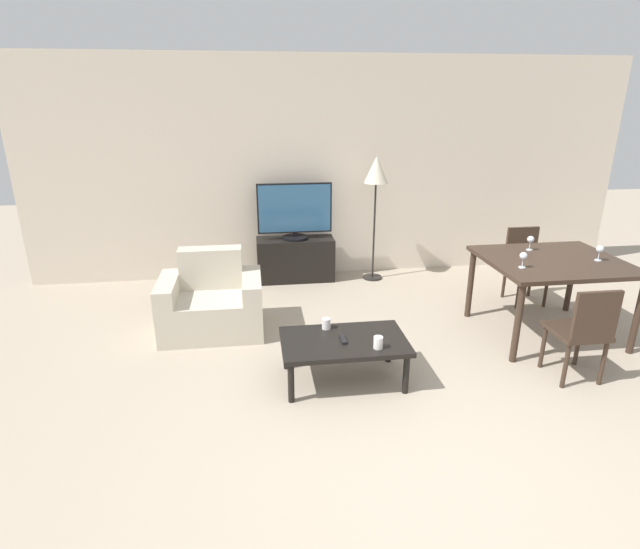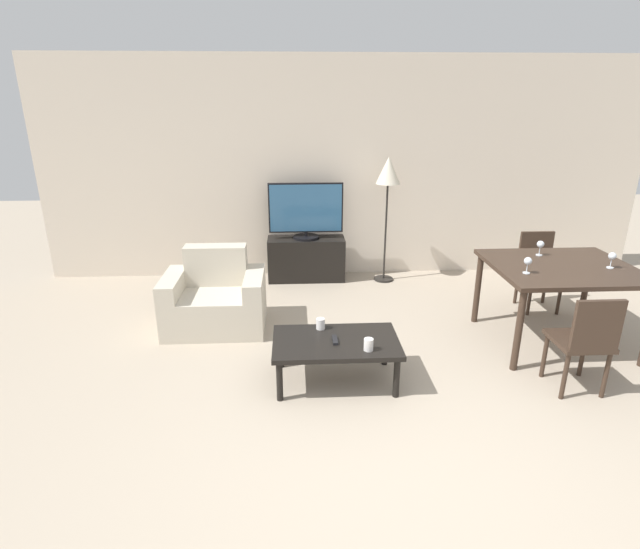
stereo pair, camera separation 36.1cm
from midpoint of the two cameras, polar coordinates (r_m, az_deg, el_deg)
The scene contains 16 objects.
ground_plane at distance 3.42m, azimuth 13.17°, elevation -21.32°, with size 18.00×18.00×0.00m, color tan.
wall_back at distance 6.39m, azimuth 4.78°, elevation 11.84°, with size 7.59×0.06×2.70m.
armchair at distance 5.08m, azimuth -9.89°, elevation -2.97°, with size 0.98×0.70×0.79m.
tv_stand at distance 6.33m, azimuth 0.05°, elevation 1.79°, with size 0.96×0.37×0.54m.
tv at distance 6.16m, azimuth 0.06°, elevation 7.24°, with size 0.91×0.32×0.69m.
coffee_table at distance 4.05m, azimuth 4.41°, elevation -8.07°, with size 1.01×0.61×0.37m.
dining_table at distance 5.13m, azimuth 27.72°, elevation 0.04°, with size 1.26×1.09×0.77m.
dining_chair_near at distance 4.43m, azimuth 30.17°, elevation -6.42°, with size 0.40×0.40×0.83m.
dining_chair_far at distance 6.00m, azimuth 25.25°, elevation 0.81°, with size 0.40×0.40×0.83m.
floor_lamp at distance 6.13m, azimuth 9.50°, elevation 10.89°, with size 0.29×0.29×1.55m.
remote_primary at distance 4.01m, azimuth 4.33°, elevation -7.51°, with size 0.04×0.15×0.02m.
cup_white_near at distance 4.19m, azimuth 2.54°, elevation -5.68°, with size 0.07×0.07×0.09m.
cup_colored_far at distance 3.89m, azimuth 8.25°, elevation -7.98°, with size 0.07×0.07×0.10m.
wine_glass_left at distance 5.21m, azimuth 32.16°, elevation 1.67°, with size 0.07×0.07×0.15m.
wine_glass_center at distance 5.29m, azimuth 25.70°, elevation 3.01°, with size 0.07×0.07×0.15m.
wine_glass_right at distance 4.71m, azimuth 24.72°, elevation 1.26°, with size 0.07×0.07×0.15m.
Camera 2 is at (-0.68, -2.47, 2.21)m, focal length 28.00 mm.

